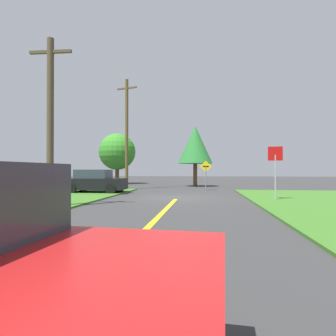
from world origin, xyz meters
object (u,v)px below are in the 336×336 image
at_px(stop_sign, 275,163).
at_px(utility_pole_near, 50,120).
at_px(utility_pole_mid, 127,132).
at_px(oak_tree_left, 117,152).
at_px(parked_car_near_building, 96,181).
at_px(pine_tree_center, 195,145).
at_px(direction_sign, 206,172).

distance_m(stop_sign, utility_pole_near, 10.86).
xyz_separation_m(utility_pole_mid, oak_tree_left, (-3.74, 9.22, -0.96)).
distance_m(parked_car_near_building, oak_tree_left, 13.87).
xyz_separation_m(oak_tree_left, pine_tree_center, (9.24, -4.20, 0.33)).
distance_m(utility_pole_mid, direction_sign, 7.28).
distance_m(utility_pole_near, oak_tree_left, 21.24).
height_order(direction_sign, pine_tree_center, pine_tree_center).
height_order(utility_pole_near, oak_tree_left, utility_pole_near).
distance_m(stop_sign, parked_car_near_building, 11.65).
xyz_separation_m(utility_pole_near, direction_sign, (6.46, 11.33, -2.22)).
relative_size(stop_sign, direction_sign, 1.20).
bearing_deg(direction_sign, pine_tree_center, 100.56).
xyz_separation_m(stop_sign, oak_tree_left, (-13.72, 16.88, 1.80)).
xyz_separation_m(utility_pole_mid, pine_tree_center, (5.49, 5.02, -0.63)).
xyz_separation_m(utility_pole_near, pine_tree_center, (5.46, 16.70, 0.42)).
height_order(utility_pole_mid, pine_tree_center, utility_pole_mid).
bearing_deg(parked_car_near_building, utility_pole_mid, 74.57).
bearing_deg(pine_tree_center, direction_sign, -79.44).
distance_m(parked_car_near_building, direction_sign, 8.43).
height_order(stop_sign, utility_pole_mid, utility_pole_mid).
bearing_deg(parked_car_near_building, utility_pole_near, -82.84).
distance_m(parked_car_near_building, pine_tree_center, 11.66).
distance_m(utility_pole_near, pine_tree_center, 17.57).
xyz_separation_m(parked_car_near_building, oak_tree_left, (-2.69, 13.28, 2.95)).
relative_size(stop_sign, oak_tree_left, 0.47).
bearing_deg(utility_pole_mid, oak_tree_left, 112.10).
height_order(parked_car_near_building, utility_pole_near, utility_pole_near).
relative_size(parked_car_near_building, utility_pole_near, 0.56).
xyz_separation_m(parked_car_near_building, utility_pole_mid, (1.05, 4.06, 3.91)).
height_order(utility_pole_mid, direction_sign, utility_pole_mid).
height_order(parked_car_near_building, pine_tree_center, pine_tree_center).
bearing_deg(utility_pole_near, utility_pole_mid, 90.16).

